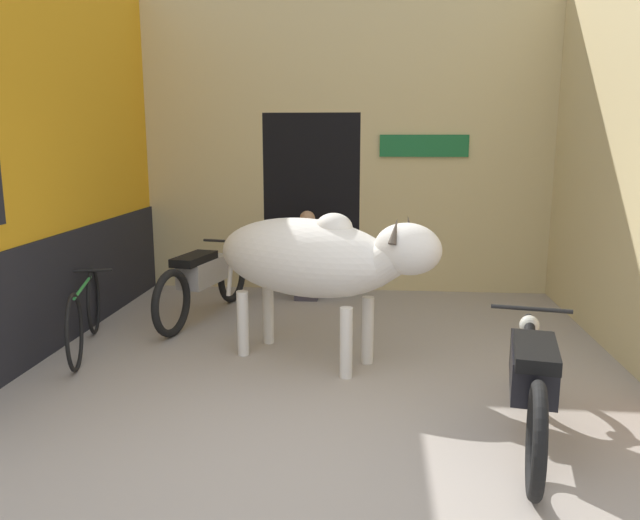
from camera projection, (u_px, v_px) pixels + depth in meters
name	position (u px, v px, depth m)	size (l,w,h in m)	color
ground_plane	(303.00, 475.00, 3.81)	(30.00, 30.00, 0.00)	#9E9389
wall_left_shopfront	(48.00, 150.00, 6.00)	(0.25, 4.76, 3.94)	orange
wall_back_with_doorway	(334.00, 164.00, 8.39)	(5.31, 0.93, 3.94)	#D1BC84
cow	(315.00, 258.00, 5.56)	(2.21, 1.45, 1.40)	silver
motorcycle_near	(532.00, 376.00, 4.17)	(0.63, 2.07, 0.79)	black
motorcycle_far	(204.00, 277.00, 7.06)	(0.67, 2.13, 0.81)	black
bicycle	(85.00, 314.00, 5.99)	(0.61, 1.72, 0.71)	black
shopkeeper_seated	(307.00, 253.00, 7.90)	(0.42, 0.33, 1.12)	#3D3842
plastic_stool	(330.00, 279.00, 8.12)	(0.34, 0.34, 0.41)	#2856B2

